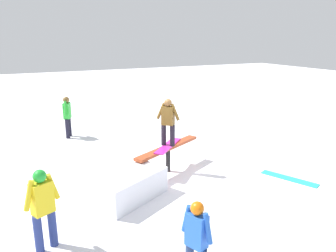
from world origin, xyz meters
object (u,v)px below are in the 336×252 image
Objects in this scene: rail_feature at (168,150)px; loose_snowboard_cyan at (289,179)px; bystander_green at (67,115)px; bystander_yellow at (43,206)px; bystander_blue at (196,239)px; main_rider_on_rail at (168,123)px; loose_snowboard_white at (234,148)px.

rail_feature is 1.59× the size of loose_snowboard_cyan.
bystander_yellow is (-1.58, -6.99, -0.01)m from bystander_green.
bystander_blue is (-1.59, -4.25, 0.16)m from rail_feature.
bystander_blue is 0.94× the size of loose_snowboard_cyan.
bystander_green reaches higher than rail_feature.
main_rider_on_rail is at bearing 0.00° from rail_feature.
loose_snowboard_white is (3.01, 0.82, -0.64)m from rail_feature.
bystander_green is at bearing 11.73° from loose_snowboard_cyan.
loose_snowboard_cyan is at bearing -83.36° from bystander_blue.
bystander_green is at bearing 69.31° from main_rider_on_rail.
bystander_blue is at bearing 110.50° from bystander_yellow.
bystander_yellow is 6.43m from loose_snowboard_cyan.
loose_snowboard_white is at bearing -11.38° from rail_feature.
bystander_yellow is (-3.59, -2.27, 0.23)m from rail_feature.
rail_feature is 0.79m from main_rider_on_rail.
loose_snowboard_cyan is (6.37, 0.32, -0.87)m from bystander_yellow.
loose_snowboard_cyan is 1.19× the size of loose_snowboard_white.
rail_feature is at bearing -172.64° from bystander_yellow.
bystander_blue is 6.89m from loose_snowboard_white.
bystander_blue reaches higher than loose_snowboard_cyan.
rail_feature is 4.54m from bystander_blue.
main_rider_on_rail is 4.58m from bystander_blue.
bystander_blue is at bearing -137.09° from rail_feature.
rail_feature reaches higher than loose_snowboard_white.
rail_feature is at bearing -41.61° from bystander_blue.
loose_snowboard_white is at bearing -28.83° from loose_snowboard_cyan.
rail_feature is 1.55× the size of bystander_yellow.
main_rider_on_rail is 3.68m from loose_snowboard_cyan.
bystander_green is at bearing -18.44° from bystander_blue.
loose_snowboard_white is at bearing -28.54° from main_rider_on_rail.
bystander_green is at bearing 64.32° from loose_snowboard_white.
main_rider_on_rail is 4.29m from bystander_yellow.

